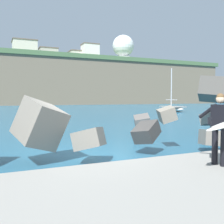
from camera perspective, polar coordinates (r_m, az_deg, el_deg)
name	(u,v)px	position (r m, az deg, el deg)	size (l,w,h in m)	color
ground_plane	(83,157)	(8.55, -6.39, -9.77)	(400.00, 400.00, 0.00)	#235B7A
walkway_path	(149,196)	(5.00, 8.20, -17.81)	(48.00, 4.40, 0.24)	gray
breakwater_jetty	(87,121)	(9.31, -5.44, -2.03)	(30.92, 6.43, 2.92)	#605B56
boat_near_right	(172,108)	(37.05, 13.11, 0.76)	(1.94, 4.15, 6.01)	beige
mooring_buoy_inner	(202,117)	(24.36, 19.06, -1.02)	(0.44, 0.44, 0.44)	silver
headland_bluff	(75,83)	(92.31, -8.03, 6.24)	(90.77, 40.80, 13.95)	#756651
radar_dome	(123,48)	(94.02, 2.47, 13.83)	(7.51, 7.51, 9.93)	silver
station_building_west	(48,56)	(94.52, -13.79, 11.92)	(6.28, 5.31, 5.11)	#B2ADA3
station_building_central	(77,57)	(93.86, -7.66, 11.75)	(5.93, 7.10, 4.18)	beige
station_building_east	(90,53)	(91.20, -4.83, 12.69)	(5.64, 4.61, 6.28)	silver
station_building_annex	(25,51)	(90.00, -18.60, 12.65)	(7.58, 7.31, 6.21)	beige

